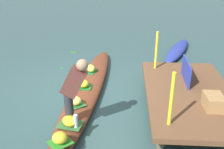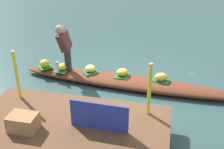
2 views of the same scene
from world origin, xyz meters
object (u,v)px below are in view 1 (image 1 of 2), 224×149
banana_bunch_3 (75,101)px  produce_crate (214,102)px  vendor_boat (88,89)px  banana_bunch_4 (91,68)px  banana_bunch_0 (83,84)px  water_bottle (76,121)px  banana_bunch_1 (60,138)px  market_banner (186,71)px  banana_bunch_2 (70,121)px  moored_boat (178,50)px  vendor_person (74,87)px

banana_bunch_3 → produce_crate: 2.64m
vendor_boat → banana_bunch_4: bearing=-175.2°
banana_bunch_0 → water_bottle: (1.55, 0.13, 0.04)m
vendor_boat → banana_bunch_1: banana_bunch_1 is taller
banana_bunch_1 → banana_bunch_4: banana_bunch_1 is taller
banana_bunch_3 → market_banner: (-0.85, 2.34, 0.35)m
banana_bunch_2 → banana_bunch_4: size_ratio=1.05×
banana_bunch_2 → banana_bunch_4: (-2.37, 0.05, 0.01)m
banana_bunch_4 → produce_crate: 3.21m
banana_bunch_4 → market_banner: bearing=69.7°
moored_boat → market_banner: size_ratio=2.83×
banana_bunch_0 → banana_bunch_3: 0.78m
banana_bunch_0 → banana_bunch_3: (0.78, -0.04, -0.00)m
banana_bunch_4 → produce_crate: size_ratio=0.66×
water_bottle → produce_crate: (-0.47, 2.44, 0.20)m
vendor_boat → market_banner: (0.09, 2.23, 0.55)m
banana_bunch_3 → market_banner: market_banner is taller
moored_boat → banana_bunch_4: bearing=-27.2°
water_bottle → market_banner: market_banner is taller
vendor_boat → produce_crate: produce_crate is taller
vendor_boat → water_bottle: size_ratio=20.66×
banana_bunch_1 → market_banner: size_ratio=0.26×
water_bottle → market_banner: size_ratio=0.27×
banana_bunch_2 → vendor_person: vendor_person is taller
vendor_boat → banana_bunch_2: (1.63, -0.07, 0.20)m
vendor_person → banana_bunch_3: bearing=-167.6°
banana_bunch_1 → banana_bunch_4: bearing=177.8°
banana_bunch_1 → water_bottle: 0.46m
moored_boat → banana_bunch_3: size_ratio=10.22×
vendor_boat → produce_crate: 2.82m
produce_crate → banana_bunch_3: bearing=-96.5°
vendor_boat → market_banner: size_ratio=5.68×
moored_boat → vendor_person: 5.30m
vendor_boat → banana_bunch_2: size_ratio=17.25×
banana_bunch_3 → market_banner: bearing=110.0°
banana_bunch_3 → vendor_person: (0.56, 0.12, 0.60)m
vendor_boat → market_banner: 2.30m
vendor_person → produce_crate: (-0.26, 2.49, -0.36)m
banana_bunch_0 → banana_bunch_2: 1.48m
banana_bunch_1 → banana_bunch_3: 1.18m
banana_bunch_0 → market_banner: bearing=91.7°
banana_bunch_4 → produce_crate: (1.98, 2.51, 0.24)m
vendor_person → market_banner: vendor_person is taller
vendor_boat → banana_bunch_3: size_ratio=20.49×
banana_bunch_4 → water_bottle: bearing=1.6°
banana_bunch_1 → vendor_person: (-0.62, 0.13, 0.59)m
water_bottle → produce_crate: 2.50m
banana_bunch_4 → water_bottle: size_ratio=1.14×
moored_boat → banana_bunch_4: size_ratio=9.03×
moored_boat → banana_bunch_4: 3.52m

